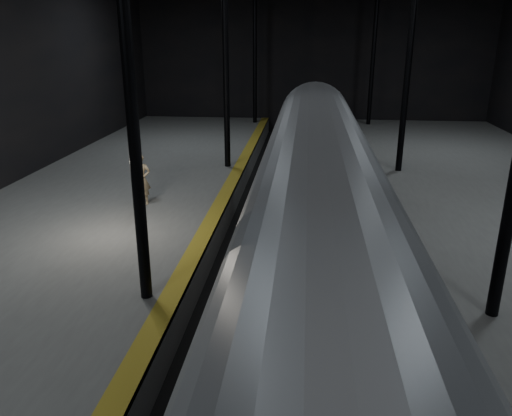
# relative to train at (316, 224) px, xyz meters

# --- Properties ---
(ground) EXTENTS (44.00, 44.00, 0.00)m
(ground) POSITION_rel_train_xyz_m (0.00, 3.51, -2.72)
(ground) COLOR black
(ground) RESTS_ON ground
(platform_left) EXTENTS (9.00, 43.80, 1.00)m
(platform_left) POSITION_rel_train_xyz_m (-7.50, 3.51, -2.22)
(platform_left) COLOR #535350
(platform_left) RESTS_ON ground
(tactile_strip) EXTENTS (0.50, 43.80, 0.01)m
(tactile_strip) POSITION_rel_train_xyz_m (-3.25, 3.51, -1.72)
(tactile_strip) COLOR olive
(tactile_strip) RESTS_ON platform_left
(track) EXTENTS (2.40, 43.00, 0.24)m
(track) POSITION_rel_train_xyz_m (0.00, 3.51, -2.66)
(track) COLOR #3F3328
(track) RESTS_ON ground
(train) EXTENTS (2.74, 18.26, 4.88)m
(train) POSITION_rel_train_xyz_m (0.00, 0.00, 0.00)
(train) COLOR #929499
(train) RESTS_ON ground
(woman) EXTENTS (0.73, 0.56, 1.80)m
(woman) POSITION_rel_train_xyz_m (-5.96, 5.90, -0.83)
(woman) COLOR tan
(woman) RESTS_ON platform_left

